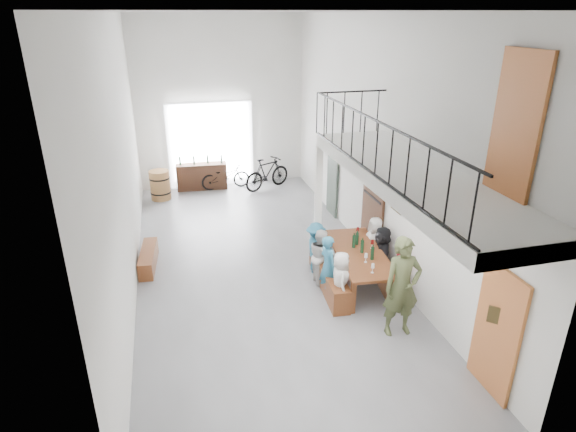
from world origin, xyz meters
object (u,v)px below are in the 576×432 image
object	(u,v)px
bicycle_near	(225,176)
tasting_table	(359,255)
side_bench	(148,258)
bench_inner	(328,276)
oak_barrel	(160,185)
host_standing	(402,287)
serving_counter	(202,176)

from	to	relation	value
bicycle_near	tasting_table	bearing A→B (deg)	-169.90
bicycle_near	side_bench	bearing A→B (deg)	147.82
bench_inner	oak_barrel	xyz separation A→B (m)	(-3.41, 6.39, 0.21)
side_bench	host_standing	world-z (taller)	host_standing
bicycle_near	serving_counter	bearing A→B (deg)	71.38
tasting_table	bicycle_near	distance (m)	7.20
bench_inner	side_bench	distance (m)	4.22
serving_counter	tasting_table	bearing A→B (deg)	-64.85
side_bench	bicycle_near	distance (m)	5.54
side_bench	bicycle_near	size ratio (longest dim) A/B	0.89
oak_barrel	host_standing	world-z (taller)	host_standing
host_standing	bicycle_near	size ratio (longest dim) A/B	1.18
tasting_table	host_standing	size ratio (longest dim) A/B	1.30
bench_inner	host_standing	bearing A→B (deg)	-63.46
tasting_table	host_standing	distance (m)	1.79
oak_barrel	serving_counter	size ratio (longest dim) A/B	0.57
host_standing	side_bench	bearing A→B (deg)	142.04
side_bench	bicycle_near	world-z (taller)	bicycle_near
oak_barrel	bicycle_near	xyz separation A→B (m)	(2.13, 0.48, -0.04)
bench_inner	host_standing	xyz separation A→B (m)	(0.74, -1.83, 0.70)
tasting_table	oak_barrel	size ratio (longest dim) A/B	2.67
bench_inner	side_bench	xyz separation A→B (m)	(-3.76, 1.92, -0.05)
bench_inner	host_standing	distance (m)	2.10
tasting_table	bicycle_near	bearing A→B (deg)	111.51
tasting_table	bench_inner	size ratio (longest dim) A/B	1.12
bench_inner	side_bench	world-z (taller)	bench_inner
bench_inner	bicycle_near	bearing A→B (deg)	105.20
side_bench	serving_counter	bearing A→B (deg)	71.51
tasting_table	oak_barrel	world-z (taller)	oak_barrel
tasting_table	oak_barrel	xyz separation A→B (m)	(-4.08, 6.45, -0.24)
host_standing	serving_counter	bearing A→B (deg)	109.28
host_standing	bicycle_near	bearing A→B (deg)	104.94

